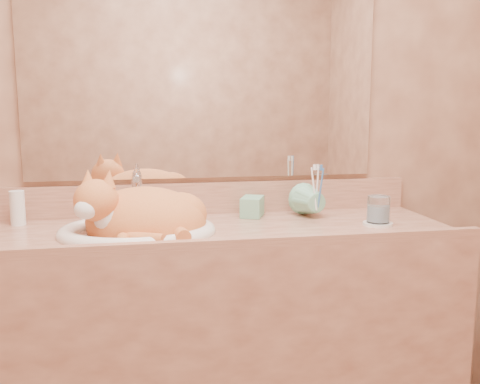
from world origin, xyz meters
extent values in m
cube|color=brown|center=(0.00, 1.00, 1.25)|extent=(2.40, 0.02, 2.50)
cube|color=white|center=(0.00, 0.99, 1.39)|extent=(1.30, 0.02, 0.80)
imported|color=#74BA94|center=(0.14, 0.85, 0.93)|extent=(0.10, 0.10, 0.16)
imported|color=#74BA94|center=(0.38, 0.80, 0.91)|extent=(0.14, 0.14, 0.11)
cylinder|color=white|center=(0.56, 0.68, 0.85)|extent=(0.10, 0.10, 0.01)
cylinder|color=white|center=(0.56, 0.68, 0.91)|extent=(0.08, 0.08, 0.09)
cylinder|color=white|center=(-0.66, 0.91, 0.91)|extent=(0.05, 0.05, 0.12)
camera|label=1|loc=(-0.24, -1.01, 1.26)|focal=40.00mm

